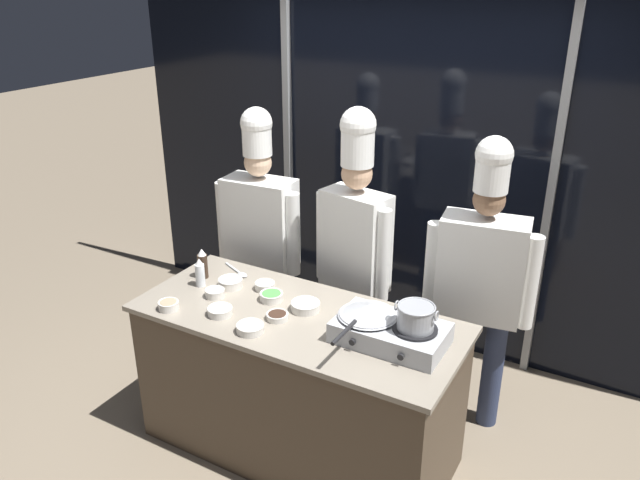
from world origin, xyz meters
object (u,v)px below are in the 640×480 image
prep_bowl_noodles (250,327)px  prep_bowl_shrimp (265,285)px  stock_pot (416,316)px  squeeze_bottle_clear (200,273)px  chef_sous (355,239)px  prep_bowl_onion (305,305)px  portable_stove (390,332)px  prep_bowl_soy_glaze (277,316)px  chef_head (260,227)px  prep_bowl_rice (230,282)px  prep_bowl_scallions (271,296)px  prep_bowl_mushrooms (168,305)px  prep_bowl_bean_sprouts (215,292)px  frying_pan (368,311)px  chef_line (481,273)px  serving_spoon_slotted (240,273)px  prep_bowl_chicken (220,310)px  squeeze_bottle_soy (203,264)px

prep_bowl_noodles → prep_bowl_shrimp: size_ratio=1.23×
stock_pot → prep_bowl_shrimp: stock_pot is taller
squeeze_bottle_clear → chef_sous: size_ratio=0.09×
squeeze_bottle_clear → prep_bowl_onion: squeeze_bottle_clear is taller
portable_stove → prep_bowl_soy_glaze: size_ratio=4.60×
prep_bowl_soy_glaze → chef_sous: size_ratio=0.06×
chef_head → prep_bowl_onion: bearing=135.4°
prep_bowl_rice → chef_head: bearing=108.0°
portable_stove → prep_bowl_scallions: portable_stove is taller
prep_bowl_mushrooms → prep_bowl_bean_sprouts: same height
prep_bowl_noodles → prep_bowl_shrimp: 0.47m
prep_bowl_bean_sprouts → frying_pan: bearing=3.3°
chef_line → prep_bowl_shrimp: bearing=19.7°
chef_head → chef_line: 1.48m
prep_bowl_shrimp → prep_bowl_soy_glaze: bearing=-45.1°
prep_bowl_rice → prep_bowl_shrimp: (0.19, 0.08, -0.01)m
stock_pot → prep_bowl_noodles: bearing=-161.4°
portable_stove → prep_bowl_scallions: bearing=175.0°
prep_bowl_soy_glaze → chef_head: (-0.63, 0.77, 0.11)m
prep_bowl_shrimp → chef_sous: 0.62m
prep_bowl_noodles → serving_spoon_slotted: size_ratio=0.61×
portable_stove → prep_bowl_scallions: size_ratio=4.13×
frying_pan → squeeze_bottle_clear: 1.09m
prep_bowl_soy_glaze → chef_sous: (0.09, 0.74, 0.19)m
portable_stove → prep_bowl_chicken: 0.93m
stock_pot → prep_bowl_onion: stock_pot is taller
portable_stove → prep_bowl_bean_sprouts: 1.06m
squeeze_bottle_soy → prep_bowl_bean_sprouts: (0.21, -0.16, -0.06)m
prep_bowl_rice → prep_bowl_noodles: size_ratio=0.99×
stock_pot → prep_bowl_soy_glaze: 0.76m
prep_bowl_chicken → prep_bowl_scallions: bearing=60.7°
prep_bowl_rice → chef_line: bearing=27.3°
portable_stove → frying_pan: (-0.13, -0.00, 0.09)m
prep_bowl_onion → chef_line: size_ratio=0.09×
prep_bowl_bean_sprouts → serving_spoon_slotted: bearing=99.4°
prep_bowl_noodles → chef_sous: chef_sous is taller
prep_bowl_bean_sprouts → chef_sous: (0.53, 0.71, 0.18)m
prep_bowl_mushrooms → frying_pan: bearing=15.4°
squeeze_bottle_clear → prep_bowl_noodles: 0.62m
serving_spoon_slotted → chef_line: (1.34, 0.50, 0.11)m
frying_pan → prep_bowl_chicken: size_ratio=3.88×
squeeze_bottle_soy → chef_head: 0.58m
frying_pan → prep_bowl_soy_glaze: size_ratio=4.41×
portable_stove → chef_line: size_ratio=0.30×
prep_bowl_bean_sprouts → prep_bowl_scallions: same height
prep_bowl_rice → chef_line: chef_line is taller
frying_pan → prep_bowl_soy_glaze: (-0.49, -0.09, -0.12)m
prep_bowl_noodles → prep_bowl_soy_glaze: bearing=73.5°
portable_stove → prep_bowl_shrimp: size_ratio=4.67×
portable_stove → squeeze_bottle_soy: squeeze_bottle_soy is taller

